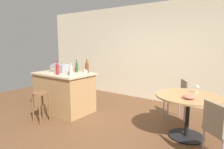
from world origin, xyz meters
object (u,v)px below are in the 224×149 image
Objects in this scene: wooden_stool at (41,101)px; toolbox at (60,68)px; cup_2 at (67,72)px; serving_bowl at (189,97)px; folding_chair_near at (220,129)px; folding_chair_far at (178,96)px; cup_1 at (85,72)px; kitchen_island at (64,92)px; wine_glass at (197,87)px; bottle_3 at (77,67)px; bottle_0 at (71,71)px; bottle_2 at (57,69)px; bottle_4 at (61,68)px; cup_0 at (75,70)px; dining_table at (188,105)px; bottle_1 at (87,68)px.

wooden_stool is 1.00m from toolbox.
cup_2 reaches higher than serving_bowl.
folding_chair_far is at bearing 126.03° from folding_chair_near.
kitchen_island is at bearing -160.84° from cup_1.
wooden_stool is at bearing -80.34° from kitchen_island.
bottle_3 is at bearing -173.19° from wine_glass.
bottle_2 is (-0.35, -0.08, 0.02)m from bottle_0.
bottle_2 is 1.77× the size of serving_bowl.
kitchen_island is 11.26× the size of cup_2.
bottle_3 is 2.65m from serving_bowl.
wine_glass is at bearing 10.07° from toolbox.
wine_glass is at bearing 119.99° from folding_chair_near.
bottle_4 is 1.75× the size of cup_0.
bottle_4 is at bearing 177.44° from serving_bowl.
bottle_0 is 0.21m from cup_2.
wooden_stool is 0.73× the size of folding_chair_far.
dining_table is (2.76, 0.32, 0.11)m from kitchen_island.
kitchen_island is 2.84m from serving_bowl.
kitchen_island reaches higher than serving_bowl.
cup_0 is (0.07, 0.28, 0.51)m from kitchen_island.
bottle_3 is (-0.27, 0.43, 0.01)m from bottle_0.
bottle_4 is at bearing -174.80° from cup_0.
toolbox is at bearing 174.87° from folding_chair_near.
wine_glass is (0.46, -0.46, 0.35)m from folding_chair_far.
kitchen_island is at bearing 157.98° from bottle_0.
bottle_0 is (-1.91, -1.21, 0.53)m from folding_chair_far.
dining_table is at bearing 1.57° from bottle_4.
cup_2 is (0.63, -0.36, -0.03)m from bottle_4.
bottle_3 is at bearing 122.25° from bottle_0.
bottle_1 is at bearing 5.78° from cup_0.
cup_1 is at bearing -176.34° from dining_table.
wooden_stool is at bearing -162.87° from serving_bowl.
toolbox reaches higher than cup_1.
bottle_3 is 1.59× the size of bottle_4.
bottle_3 is at bearing 32.34° from toolbox.
kitchen_island is 2.78m from dining_table.
bottle_4 reaches higher than folding_chair_far.
dining_table is 9.00× the size of cup_2.
dining_table is 1.27× the size of folding_chair_far.
toolbox reaches higher than dining_table.
bottle_2 reaches higher than folding_chair_near.
bottle_1 is (0.32, 1.05, 0.61)m from wooden_stool.
bottle_1 is at bearing 67.65° from cup_2.
wine_glass is (2.56, 0.69, -0.12)m from cup_2.
wooden_stool is 2.84m from dining_table.
bottle_3 is at bearing 81.39° from bottle_2.
toolbox is at bearing -132.45° from cup_0.
dining_table is 2.75m from bottle_2.
serving_bowl is (2.74, -0.18, -0.20)m from cup_0.
wine_glass is (2.76, 0.28, -0.13)m from cup_0.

